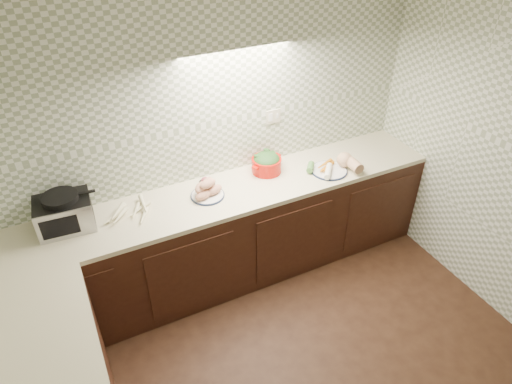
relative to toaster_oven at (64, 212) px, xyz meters
name	(u,v)px	position (x,y,z in m)	size (l,w,h in m)	color
room	(351,231)	(1.21, -1.62, 0.60)	(3.60, 3.60, 2.60)	black
counter	(186,336)	(0.53, -0.94, -0.58)	(3.60, 3.60, 0.90)	black
toaster_oven	(64,212)	(0.00, 0.00, 0.00)	(0.40, 0.32, 0.27)	black
parsnip_pile	(126,214)	(0.40, -0.09, -0.09)	(0.34, 0.35, 0.07)	#F5F1C3
sweet_potato_plate	(207,190)	(1.04, -0.09, -0.07)	(0.27, 0.27, 0.16)	#111C38
onion_bowl	(207,183)	(1.08, 0.02, -0.09)	(0.13, 0.13, 0.10)	black
dutch_oven	(267,163)	(1.62, 0.02, -0.04)	(0.33, 0.33, 0.18)	#BE1006
veg_plate	(336,164)	(2.18, -0.22, -0.07)	(0.45, 0.32, 0.14)	#111C38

